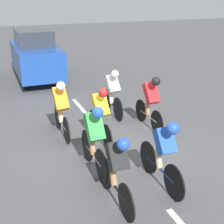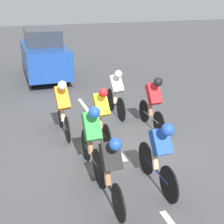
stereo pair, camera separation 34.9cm
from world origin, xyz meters
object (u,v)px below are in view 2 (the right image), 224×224
cyclist_green (92,137)px  cyclist_red (153,101)px  cyclist_black (110,168)px  cyclist_orange (63,106)px  cyclist_white (116,92)px  cyclist_yellow (101,114)px  support_car (44,54)px  cyclist_blue (160,153)px

cyclist_green → cyclist_red: bearing=-143.3°
cyclist_black → cyclist_orange: bearing=-85.4°
cyclist_red → cyclist_black: cyclist_red is taller
cyclist_red → cyclist_white: bearing=-62.4°
cyclist_orange → cyclist_black: size_ratio=1.02×
cyclist_green → cyclist_white: cyclist_green is taller
cyclist_yellow → support_car: bearing=-85.7°
cyclist_orange → cyclist_red: cyclist_orange is taller
cyclist_orange → cyclist_white: cyclist_orange is taller
cyclist_orange → cyclist_white: (-1.75, -0.84, -0.04)m
cyclist_white → cyclist_blue: bearing=82.9°
cyclist_blue → cyclist_white: (-0.47, -3.79, 0.00)m
cyclist_orange → cyclist_green: cyclist_green is taller
cyclist_black → support_car: support_car is taller
cyclist_green → cyclist_black: (-0.02, 1.15, -0.07)m
cyclist_yellow → support_car: support_car is taller
cyclist_white → cyclist_green: bearing=61.7°
cyclist_white → cyclist_black: cyclist_white is taller
cyclist_green → support_car: 7.99m
cyclist_yellow → cyclist_orange: bearing=-42.1°
cyclist_black → cyclist_red: bearing=-127.8°
cyclist_green → cyclist_yellow: bearing=-114.7°
cyclist_orange → cyclist_black: 3.14m
cyclist_yellow → cyclist_red: (-1.58, -0.36, 0.03)m
cyclist_black → support_car: bearing=-90.3°
cyclist_green → support_car: size_ratio=0.41×
cyclist_orange → cyclist_blue: bearing=113.5°
cyclist_blue → cyclist_black: 1.04m
cyclist_yellow → support_car: size_ratio=0.42×
cyclist_green → cyclist_red: 2.69m
cyclist_yellow → cyclist_orange: (0.81, -0.73, 0.03)m
cyclist_yellow → cyclist_green: (0.57, 1.25, 0.03)m
cyclist_blue → cyclist_white: cyclist_white is taller
cyclist_white → cyclist_yellow: bearing=59.0°
cyclist_green → cyclist_white: 3.20m
cyclist_black → cyclist_yellow: bearing=-103.1°
cyclist_red → cyclist_black: bearing=52.2°
cyclist_orange → cyclist_red: size_ratio=1.06×
cyclist_blue → cyclist_black: bearing=9.6°
cyclist_red → cyclist_white: 1.37m
cyclist_white → cyclist_orange: bearing=25.6°
cyclist_red → cyclist_blue: size_ratio=0.95×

